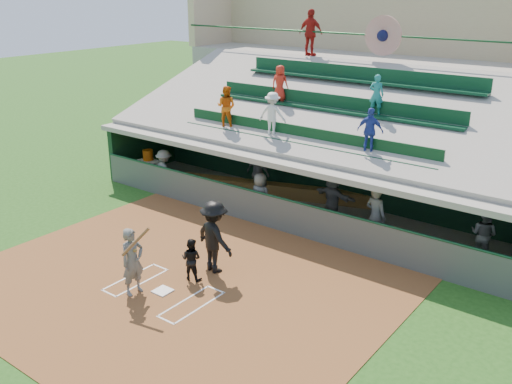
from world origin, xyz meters
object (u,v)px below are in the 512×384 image
Objects in this scene: home_plate at (163,291)px; batter_at_plate at (133,261)px; white_table at (149,170)px; water_cooler at (148,155)px; catcher at (191,259)px.

home_plate is 0.22× the size of batter_at_plate.
white_table is 2.17× the size of water_cooler.
water_cooler reaches higher than white_table.
water_cooler is at bearing -51.17° from catcher.
water_cooler reaches higher than home_plate.
white_table reaches higher than home_plate.
batter_at_plate is at bearing -138.16° from home_plate.
home_plate is at bearing -40.80° from water_cooler.
white_table is at bearing 139.21° from home_plate.
white_table is at bearing -41.01° from water_cooler.
batter_at_plate is 1.68× the size of catcher.
water_cooler is at bearing 139.20° from home_plate.
home_plate is 0.48× the size of white_table.
batter_at_plate reaches higher than catcher.
water_cooler is (-6.98, 6.02, 0.99)m from home_plate.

